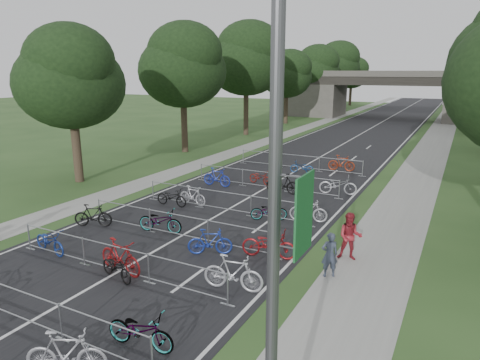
% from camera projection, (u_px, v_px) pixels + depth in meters
% --- Properties ---
extents(road, '(11.00, 140.00, 0.01)m').
position_uv_depth(road, '(367.00, 130.00, 51.96)').
color(road, black).
rests_on(road, ground).
extents(sidewalk_right, '(3.00, 140.00, 0.01)m').
position_uv_depth(sidewalk_right, '(439.00, 135.00, 48.34)').
color(sidewalk_right, gray).
rests_on(sidewalk_right, ground).
extents(sidewalk_left, '(2.00, 140.00, 0.01)m').
position_uv_depth(sidewalk_left, '(308.00, 127.00, 55.35)').
color(sidewalk_left, gray).
rests_on(sidewalk_left, ground).
extents(lane_markings, '(0.12, 140.00, 0.00)m').
position_uv_depth(lane_markings, '(367.00, 130.00, 51.96)').
color(lane_markings, silver).
rests_on(lane_markings, ground).
extents(overpass_bridge, '(31.00, 8.00, 7.05)m').
position_uv_depth(overpass_bridge, '(390.00, 95.00, 63.94)').
color(overpass_bridge, '#484640').
rests_on(overpass_bridge, ground).
extents(lamppost, '(0.61, 0.65, 8.21)m').
position_uv_depth(lamppost, '(275.00, 273.00, 6.00)').
color(lamppost, '#4C4C51').
rests_on(lamppost, ground).
extents(tree_left_0, '(6.72, 6.72, 10.25)m').
position_uv_depth(tree_left_0, '(70.00, 80.00, 26.30)').
color(tree_left_0, '#33261C').
rests_on(tree_left_0, ground).
extents(tree_left_1, '(7.56, 7.56, 11.53)m').
position_uv_depth(tree_left_1, '(183.00, 67.00, 36.38)').
color(tree_left_1, '#33261C').
rests_on(tree_left_1, ground).
extents(tree_left_2, '(8.40, 8.40, 12.81)m').
position_uv_depth(tree_left_2, '(247.00, 60.00, 46.46)').
color(tree_left_2, '#33261C').
rests_on(tree_left_2, ground).
extents(tree_left_3, '(6.72, 6.72, 10.25)m').
position_uv_depth(tree_left_3, '(287.00, 75.00, 57.15)').
color(tree_left_3, '#33261C').
rests_on(tree_left_3, ground).
extents(tree_left_4, '(7.56, 7.56, 11.53)m').
position_uv_depth(tree_left_4, '(316.00, 69.00, 67.23)').
color(tree_left_4, '#33261C').
rests_on(tree_left_4, ground).
extents(tree_left_5, '(8.40, 8.40, 12.81)m').
position_uv_depth(tree_left_5, '(337.00, 65.00, 77.31)').
color(tree_left_5, '#33261C').
rests_on(tree_left_5, ground).
extents(tree_left_6, '(6.72, 6.72, 10.25)m').
position_uv_depth(tree_left_6, '(352.00, 73.00, 88.00)').
color(tree_left_6, '#33261C').
rests_on(tree_left_6, ground).
extents(barrier_row_1, '(9.70, 0.08, 1.10)m').
position_uv_depth(barrier_row_1, '(23.00, 308.00, 12.06)').
color(barrier_row_1, '#9C9FA4').
rests_on(barrier_row_1, ground).
extents(barrier_row_2, '(9.70, 0.08, 1.10)m').
position_uv_depth(barrier_row_2, '(115.00, 259.00, 15.15)').
color(barrier_row_2, '#9C9FA4').
rests_on(barrier_row_2, ground).
extents(barrier_row_3, '(9.70, 0.08, 1.10)m').
position_uv_depth(barrier_row_3, '(178.00, 226.00, 18.40)').
color(barrier_row_3, '#9C9FA4').
rests_on(barrier_row_3, ground).
extents(barrier_row_4, '(9.70, 0.08, 1.10)m').
position_uv_depth(barrier_row_4, '(224.00, 202.00, 21.83)').
color(barrier_row_4, '#9C9FA4').
rests_on(barrier_row_4, ground).
extents(barrier_row_5, '(9.70, 0.08, 1.10)m').
position_uv_depth(barrier_row_5, '(265.00, 180.00, 26.12)').
color(barrier_row_5, '#9C9FA4').
rests_on(barrier_row_5, ground).
extents(barrier_row_6, '(9.70, 0.08, 1.10)m').
position_uv_depth(barrier_row_6, '(299.00, 162.00, 31.26)').
color(barrier_row_6, '#9C9FA4').
rests_on(barrier_row_6, ground).
extents(bike_6, '(2.00, 1.36, 1.18)m').
position_uv_depth(bike_6, '(66.00, 354.00, 10.03)').
color(bike_6, '#A5A5AD').
rests_on(bike_6, ground).
extents(bike_7, '(2.04, 0.88, 1.04)m').
position_uv_depth(bike_7, '(141.00, 330.00, 11.05)').
color(bike_7, '#9C9FA4').
rests_on(bike_7, ground).
extents(bike_8, '(1.97, 0.94, 0.99)m').
position_uv_depth(bike_8, '(50.00, 241.00, 16.86)').
color(bike_8, navy).
rests_on(bike_8, ground).
extents(bike_9, '(2.17, 0.91, 1.26)m').
position_uv_depth(bike_9, '(120.00, 257.00, 15.15)').
color(bike_9, maroon).
rests_on(bike_9, ground).
extents(bike_10, '(1.81, 1.01, 0.90)m').
position_uv_depth(bike_10, '(117.00, 268.00, 14.73)').
color(bike_10, black).
rests_on(bike_10, ground).
extents(bike_11, '(2.12, 0.93, 1.23)m').
position_uv_depth(bike_11, '(233.00, 273.00, 13.96)').
color(bike_11, '#B4B5BC').
rests_on(bike_11, ground).
extents(bike_12, '(1.83, 1.20, 1.07)m').
position_uv_depth(bike_12, '(93.00, 216.00, 19.75)').
color(bike_12, black).
rests_on(bike_12, ground).
extents(bike_13, '(2.18, 1.09, 1.09)m').
position_uv_depth(bike_13, '(160.00, 221.00, 19.02)').
color(bike_13, '#9C9FA4').
rests_on(bike_13, ground).
extents(bike_14, '(1.79, 1.29, 1.07)m').
position_uv_depth(bike_14, '(210.00, 242.00, 16.72)').
color(bike_14, '#1B3398').
rests_on(bike_14, ground).
extents(bike_15, '(2.24, 1.16, 1.12)m').
position_uv_depth(bike_15, '(269.00, 244.00, 16.44)').
color(bike_15, maroon).
rests_on(bike_15, ground).
extents(bike_16, '(1.86, 0.68, 0.97)m').
position_uv_depth(bike_16, '(172.00, 197.00, 22.80)').
color(bike_16, black).
rests_on(bike_16, ground).
extents(bike_17, '(1.79, 0.68, 1.05)m').
position_uv_depth(bike_17, '(193.00, 196.00, 22.94)').
color(bike_17, '#B4B4BC').
rests_on(bike_17, ground).
extents(bike_18, '(1.87, 1.35, 0.94)m').
position_uv_depth(bike_18, '(269.00, 211.00, 20.63)').
color(bike_18, '#9C9FA4').
rests_on(bike_18, ground).
extents(bike_19, '(1.90, 0.88, 1.10)m').
position_uv_depth(bike_19, '(308.00, 211.00, 20.39)').
color(bike_19, '#A5A5AD').
rests_on(bike_19, ground).
extents(bike_20, '(1.94, 0.57, 1.16)m').
position_uv_depth(bike_20, '(217.00, 177.00, 26.69)').
color(bike_20, '#1C2E9E').
rests_on(bike_20, ground).
extents(bike_21, '(1.82, 1.02, 0.91)m').
position_uv_depth(bike_21, '(260.00, 177.00, 27.19)').
color(bike_21, maroon).
rests_on(bike_21, ground).
extents(bike_22, '(2.08, 0.76, 1.22)m').
position_uv_depth(bike_22, '(283.00, 184.00, 25.05)').
color(bike_22, black).
rests_on(bike_22, ground).
extents(bike_23, '(2.27, 1.19, 1.13)m').
position_uv_depth(bike_23, '(338.00, 185.00, 24.96)').
color(bike_23, '#A5A6AD').
rests_on(bike_23, ground).
extents(bike_26, '(1.72, 0.75, 0.87)m').
position_uv_depth(bike_26, '(302.00, 167.00, 30.14)').
color(bike_26, navy).
rests_on(bike_26, ground).
extents(bike_27, '(1.96, 0.72, 1.15)m').
position_uv_depth(bike_27, '(341.00, 163.00, 30.78)').
color(bike_27, maroon).
rests_on(bike_27, ground).
extents(pedestrian_a, '(0.71, 0.65, 1.64)m').
position_uv_depth(pedestrian_a, '(330.00, 255.00, 14.86)').
color(pedestrian_a, '#343C4E').
rests_on(pedestrian_a, ground).
extents(pedestrian_b, '(1.02, 0.87, 1.86)m').
position_uv_depth(pedestrian_b, '(350.00, 237.00, 16.20)').
color(pedestrian_b, maroon).
rests_on(pedestrian_b, ground).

